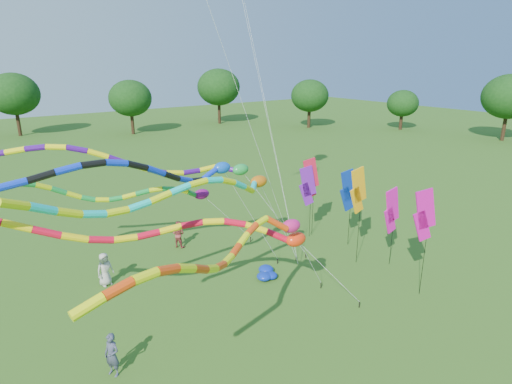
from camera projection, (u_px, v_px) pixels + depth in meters
ground at (316, 323)px, 17.90m from camera, size 160.00×160.00×0.00m
tree_ring at (222, 256)px, 11.62m from camera, size 119.93×119.38×9.58m
tube_kite_red at (183, 232)px, 16.06m from camera, size 13.89×5.18×6.53m
tube_kite_orange at (242, 245)px, 13.63m from camera, size 11.76×5.17×6.64m
tube_kite_purple at (148, 163)px, 19.71m from camera, size 14.29×5.45×7.73m
tube_kite_blue at (141, 174)px, 15.35m from camera, size 14.35×2.66×8.08m
tube_kite_cyan at (199, 191)px, 15.56m from camera, size 13.35×4.52×7.87m
tube_kite_green at (141, 193)px, 21.87m from camera, size 11.99×2.01×5.89m
banner_pole_magenta_a at (424, 215)px, 18.88m from camera, size 1.09×0.56×5.22m
banner_pole_red at (311, 178)px, 25.66m from camera, size 1.15×0.33×4.98m
banner_pole_magenta_b at (392, 211)px, 21.93m from camera, size 1.16×0.11×4.37m
banner_pole_blue_b at (348, 190)px, 24.34m from camera, size 1.16×0.29×4.66m
banner_pole_orange at (358, 191)px, 21.90m from camera, size 1.16×0.14×5.37m
banner_pole_violet at (307, 186)px, 25.60m from camera, size 1.14×0.40×4.54m
blue_nylon_heap at (264, 272)px, 21.74m from camera, size 1.47×0.97×0.44m
person_a at (105, 269)px, 20.68m from camera, size 0.92×0.71×1.67m
person_b at (112, 355)px, 14.74m from camera, size 0.63×0.70×1.62m
person_c at (178, 234)px, 24.91m from camera, size 0.94×0.98×1.60m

